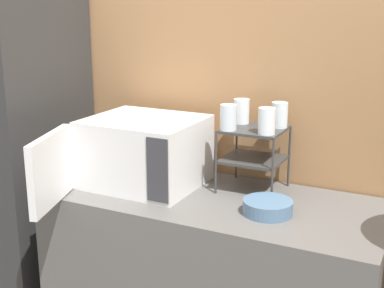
# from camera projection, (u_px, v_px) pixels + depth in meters

# --- Properties ---
(wall_back) EXTENTS (8.00, 0.06, 2.60)m
(wall_back) POSITION_uv_depth(u_px,v_px,m) (247.00, 99.00, 2.50)
(wall_back) COLOR #9E7047
(wall_back) RESTS_ON ground_plane
(microwave) EXTENTS (0.52, 0.80, 0.31)m
(microwave) POSITION_uv_depth(u_px,v_px,m) (141.00, 152.00, 2.40)
(microwave) COLOR silver
(microwave) RESTS_ON counter
(dish_rack) EXTENTS (0.26, 0.24, 0.28)m
(dish_rack) POSITION_uv_depth(u_px,v_px,m) (254.00, 146.00, 2.33)
(dish_rack) COLOR #333333
(dish_rack) RESTS_ON counter
(glass_front_left) EXTENTS (0.07, 0.07, 0.11)m
(glass_front_left) POSITION_uv_depth(u_px,v_px,m) (228.00, 117.00, 2.26)
(glass_front_left) COLOR silver
(glass_front_left) RESTS_ON dish_rack
(glass_back_right) EXTENTS (0.07, 0.07, 0.11)m
(glass_back_right) POSITION_uv_depth(u_px,v_px,m) (280.00, 115.00, 2.31)
(glass_back_right) COLOR silver
(glass_back_right) RESTS_ON dish_rack
(glass_front_right) EXTENTS (0.07, 0.07, 0.11)m
(glass_front_right) POSITION_uv_depth(u_px,v_px,m) (267.00, 121.00, 2.19)
(glass_front_right) COLOR silver
(glass_front_right) RESTS_ON dish_rack
(glass_back_left) EXTENTS (0.07, 0.07, 0.11)m
(glass_back_left) POSITION_uv_depth(u_px,v_px,m) (241.00, 111.00, 2.39)
(glass_back_left) COLOR silver
(glass_back_left) RESTS_ON dish_rack
(bowl) EXTENTS (0.20, 0.20, 0.06)m
(bowl) POSITION_uv_depth(u_px,v_px,m) (268.00, 207.00, 2.10)
(bowl) COLOR slate
(bowl) RESTS_ON counter
(refrigerator) EXTENTS (0.72, 0.64, 1.82)m
(refrigerator) POSITION_uv_depth(u_px,v_px,m) (6.00, 164.00, 2.83)
(refrigerator) COLOR #2D2D2D
(refrigerator) RESTS_ON ground_plane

